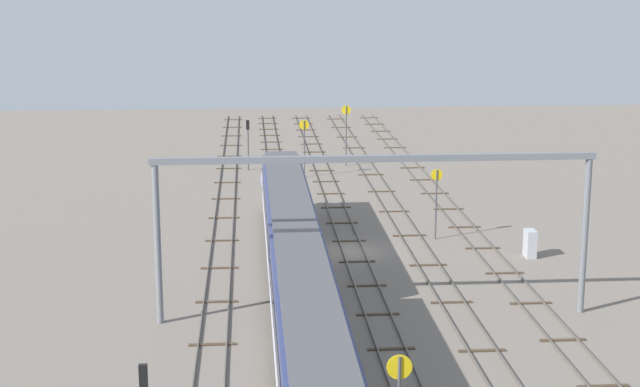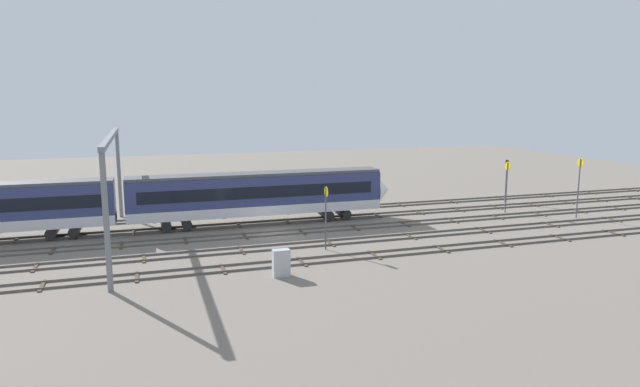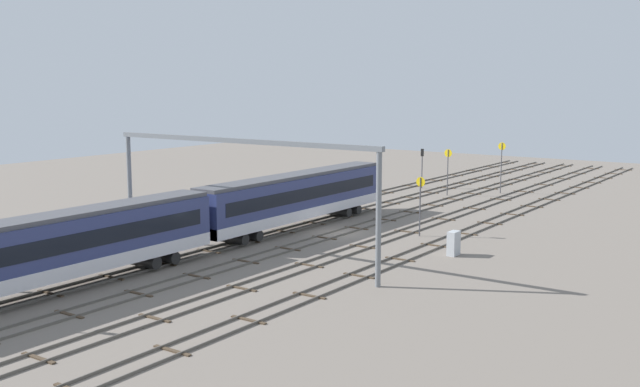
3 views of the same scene
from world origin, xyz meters
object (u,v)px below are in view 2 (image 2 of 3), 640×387
object	(u,v)px
speed_sign_distant_end	(326,210)
overhead_gantry	(112,160)
speed_sign_mid_trackside	(507,180)
signal_light_trackside_approach	(506,175)
relay_cabinet	(281,263)
speed_sign_near_foreground	(579,180)

from	to	relation	value
speed_sign_distant_end	overhead_gantry	bearing A→B (deg)	157.79
speed_sign_mid_trackside	speed_sign_distant_end	bearing A→B (deg)	-160.44
overhead_gantry	signal_light_trackside_approach	world-z (taller)	overhead_gantry
speed_sign_mid_trackside	signal_light_trackside_approach	xyz separation A→B (m)	(3.76, 5.21, -0.29)
signal_light_trackside_approach	relay_cabinet	distance (m)	36.60
speed_sign_near_foreground	signal_light_trackside_approach	size ratio (longest dim) A/B	1.23
speed_sign_mid_trackside	signal_light_trackside_approach	world-z (taller)	speed_sign_mid_trackside
overhead_gantry	speed_sign_near_foreground	xyz separation A→B (m)	(43.70, -2.87, -3.23)
speed_sign_distant_end	relay_cabinet	world-z (taller)	speed_sign_distant_end
relay_cabinet	speed_sign_mid_trackside	bearing A→B (deg)	25.99
speed_sign_mid_trackside	relay_cabinet	bearing A→B (deg)	-154.01
speed_sign_mid_trackside	relay_cabinet	world-z (taller)	speed_sign_mid_trackside
signal_light_trackside_approach	speed_sign_near_foreground	bearing A→B (deg)	-81.58
signal_light_trackside_approach	speed_sign_mid_trackside	bearing A→B (deg)	-125.79
overhead_gantry	speed_sign_distant_end	size ratio (longest dim) A/B	4.70
signal_light_trackside_approach	relay_cabinet	xyz separation A→B (m)	(-31.39, -18.68, -2.25)
overhead_gantry	signal_light_trackside_approach	size ratio (longest dim) A/B	4.89
relay_cabinet	speed_sign_near_foreground	bearing A→B (deg)	15.39
speed_sign_distant_end	signal_light_trackside_approach	bearing A→B (deg)	26.66
speed_sign_near_foreground	signal_light_trackside_approach	world-z (taller)	speed_sign_near_foreground
speed_sign_distant_end	speed_sign_mid_trackside	bearing A→B (deg)	19.56
relay_cabinet	overhead_gantry	bearing A→B (deg)	132.43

